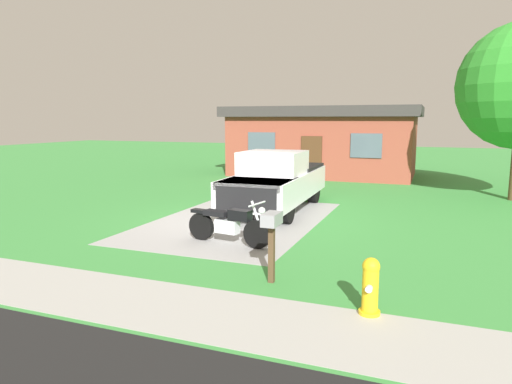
{
  "coord_description": "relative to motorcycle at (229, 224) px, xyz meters",
  "views": [
    {
      "loc": [
        5.12,
        -11.84,
        2.87
      ],
      "look_at": [
        0.64,
        -0.22,
        0.9
      ],
      "focal_mm": 32.27,
      "sensor_mm": 36.0,
      "label": 1
    }
  ],
  "objects": [
    {
      "name": "fire_hydrant",
      "position": [
        3.57,
        -2.81,
        -0.05
      ],
      "size": [
        0.32,
        0.4,
        0.87
      ],
      "color": "yellow",
      "rests_on": "ground"
    },
    {
      "name": "motorcycle",
      "position": [
        0.0,
        0.0,
        0.0
      ],
      "size": [
        2.2,
        0.73,
        1.09
      ],
      "color": "black",
      "rests_on": "ground"
    },
    {
      "name": "pickup_truck",
      "position": [
        -0.27,
        4.35,
        0.48
      ],
      "size": [
        2.16,
        5.68,
        1.9
      ],
      "color": "black",
      "rests_on": "ground"
    },
    {
      "name": "ground_plane",
      "position": [
        -0.79,
        2.38,
        -0.47
      ],
      "size": [
        80.0,
        80.0,
        0.0
      ],
      "primitive_type": "plane",
      "color": "#3D9040"
    },
    {
      "name": "sidewalk_strip",
      "position": [
        -0.79,
        -3.62,
        -0.47
      ],
      "size": [
        36.0,
        1.8,
        0.01
      ],
      "primitive_type": "cube",
      "color": "#A8A8A4",
      "rests_on": "ground"
    },
    {
      "name": "driveway_pad",
      "position": [
        -0.79,
        2.38,
        -0.47
      ],
      "size": [
        4.46,
        7.24,
        0.01
      ],
      "primitive_type": "cube",
      "color": "#A0A0A0",
      "rests_on": "ground"
    },
    {
      "name": "mailbox",
      "position": [
        1.76,
        -2.04,
        0.51
      ],
      "size": [
        0.26,
        0.48,
        1.26
      ],
      "color": "#4C3823",
      "rests_on": "ground"
    },
    {
      "name": "neighbor_house",
      "position": [
        -1.04,
        14.26,
        1.32
      ],
      "size": [
        9.6,
        5.6,
        3.5
      ],
      "color": "brown",
      "rests_on": "ground"
    }
  ]
}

